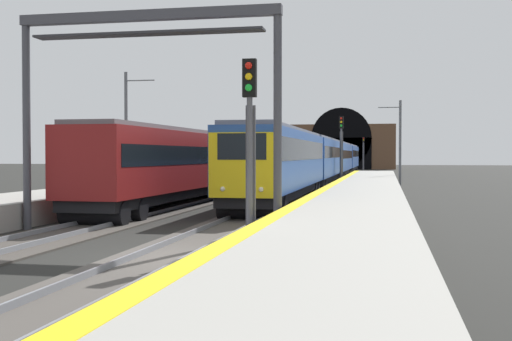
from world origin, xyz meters
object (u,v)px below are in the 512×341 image
Objects in this scene: train_main_approaching at (328,158)px; catenary_mast_far at (400,142)px; overhead_signal_gantry at (147,64)px; catenary_mast_near at (127,132)px; railway_signal_far at (363,151)px; train_adjacent_platform at (254,159)px; railway_signal_mid at (341,145)px; railway_signal_near at (250,136)px.

catenary_mast_far is (-6.00, -6.75, 1.46)m from train_main_approaching.
catenary_mast_near reaches higher than overhead_signal_gantry.
overhead_signal_gantry is 1.28× the size of catenary_mast_far.
train_main_approaching is at bearing -2.32° from railway_signal_far.
railway_signal_far reaches higher than train_adjacent_platform.
railway_signal_far is at bearing -2.88° from overhead_signal_gantry.
train_main_approaching is 8.22× the size of overhead_signal_gantry.
catenary_mast_near reaches higher than railway_signal_mid.
catenary_mast_near is 1.13× the size of catenary_mast_far.
catenary_mast_far reaches higher than railway_signal_mid.
railway_signal_mid is at bearing 116.55° from catenary_mast_far.
overhead_signal_gantry reaches higher than train_adjacent_platform.
railway_signal_near is 0.72× the size of catenary_mast_far.
train_main_approaching is 13.07× the size of railway_signal_mid.
railway_signal_mid is at bearing -70.13° from train_adjacent_platform.
railway_signal_near is at bearing -131.01° from overhead_signal_gantry.
train_main_approaching is 9.14m from catenary_mast_far.
catenary_mast_far is (15.51, -18.64, -0.49)m from catenary_mast_near.
railway_signal_mid is at bearing 0.00° from railway_signal_far.
railway_signal_near is 0.90× the size of railway_signal_mid.
railway_signal_near is at bearing 0.00° from railway_signal_far.
train_adjacent_platform is 35.86m from railway_signal_near.
catenary_mast_far reaches higher than train_main_approaching.
train_main_approaching is 10.51× the size of catenary_mast_far.
train_main_approaching is 24.65m from catenary_mast_near.
railway_signal_mid reaches higher than railway_signal_far.
catenary_mast_near reaches higher than railway_signal_far.
railway_signal_far is 69.44m from catenary_mast_near.
train_adjacent_platform is at bearing 4.71° from overhead_signal_gantry.
catenary_mast_near is at bearing 24.36° from overhead_signal_gantry.
railway_signal_far is 88.79m from overhead_signal_gantry.
railway_signal_near is (-35.15, -7.04, 0.91)m from train_adjacent_platform.
train_main_approaching is 11.99m from train_adjacent_platform.
train_adjacent_platform is at bearing -32.28° from catenary_mast_near.
railway_signal_mid is 19.02m from catenary_mast_near.
catenary_mast_far reaches higher than train_adjacent_platform.
catenary_mast_near is at bearing -150.61° from railway_signal_near.
catenary_mast_far is (4.83, -11.90, 1.49)m from train_adjacent_platform.
railway_signal_near is 0.56× the size of overhead_signal_gantry.
train_main_approaching is at bearing -3.50° from overhead_signal_gantry.
catenary_mast_far is (36.10, -9.32, -2.04)m from overhead_signal_gantry.
catenary_mast_near is at bearing 129.75° from catenary_mast_far.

